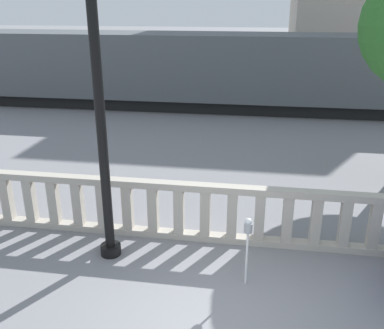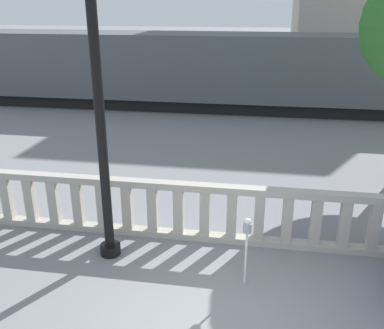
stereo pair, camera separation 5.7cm
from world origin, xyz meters
name	(u,v)px [view 1 (the left image)]	position (x,y,z in m)	size (l,w,h in m)	color
balustrade	(232,215)	(0.00, 2.58, 0.63)	(14.92, 0.24, 1.26)	#ADA599
lamppost	(97,80)	(-2.31, 1.75, 3.42)	(0.40, 0.40, 6.77)	black
parking_meter	(248,233)	(0.35, 1.23, 1.01)	(0.15, 0.15, 1.29)	silver
train_near	(231,70)	(-0.92, 14.33, 1.76)	(24.89, 3.07, 3.94)	black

